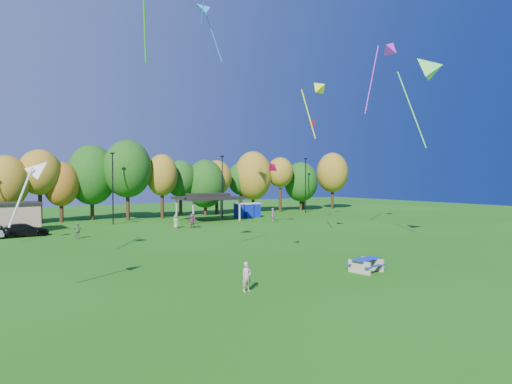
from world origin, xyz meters
TOP-DOWN VIEW (x-y plane):
  - ground at (0.00, 0.00)m, footprint 160.00×160.00m
  - tree_line at (-1.03, 45.51)m, footprint 93.57×10.55m
  - lamp_posts at (2.00, 40.00)m, footprint 64.50×0.25m
  - utility_building at (-10.00, 38.00)m, footprint 6.30×4.30m
  - pavilion at (14.00, 37.00)m, footprint 8.20×6.20m
  - porta_potties at (21.10, 37.93)m, footprint 3.75×1.73m
  - picnic_table at (6.43, 2.12)m, footprint 2.19×1.89m
  - kite_flyer at (-2.57, 2.31)m, footprint 0.58×0.39m
  - car_d at (-9.02, 33.43)m, footprint 4.69×2.07m
  - far_person_0 at (-4.97, 28.69)m, footprint 0.97×0.59m
  - far_person_2 at (8.38, 30.58)m, footprint 1.08×1.68m
  - far_person_4 at (6.71, 31.48)m, footprint 0.78×0.93m
  - far_person_5 at (21.51, 32.29)m, footprint 0.71×0.75m
  - kite_0 at (12.18, 13.13)m, footprint 1.51×3.32m
  - kite_1 at (-11.85, 6.49)m, footprint 2.21×1.23m
  - kite_3 at (21.47, 24.14)m, footprint 1.37×1.45m
  - kite_5 at (16.26, 4.98)m, footprint 3.07×4.68m
  - kite_6 at (23.90, 14.57)m, footprint 5.02×2.15m
  - kite_10 at (8.34, 27.93)m, footprint 3.98×1.99m
  - kite_15 at (4.09, 9.11)m, footprint 1.30×1.18m

SIDE VIEW (x-z plane):
  - ground at x=0.00m, z-range 0.00..0.00m
  - picnic_table at x=6.43m, z-range 0.07..0.94m
  - car_d at x=-9.02m, z-range 0.00..1.34m
  - far_person_0 at x=-4.97m, z-range 0.00..1.55m
  - kite_flyer at x=-2.57m, z-range 0.00..1.58m
  - far_person_4 at x=6.71m, z-range 0.00..1.63m
  - far_person_5 at x=21.51m, z-range 0.00..1.72m
  - far_person_2 at x=8.38m, z-range 0.00..1.73m
  - porta_potties at x=21.10m, z-range 0.01..2.19m
  - utility_building at x=-10.00m, z-range 0.01..3.26m
  - pavilion at x=14.00m, z-range 1.34..5.11m
  - lamp_posts at x=2.00m, z-range 0.36..9.45m
  - tree_line at x=-1.03m, z-range 0.34..11.49m
  - kite_1 at x=-11.85m, z-range 4.69..8.16m
  - kite_15 at x=4.09m, z-range 6.32..7.40m
  - kite_3 at x=21.47m, z-range 12.18..13.36m
  - kite_0 at x=12.18m, z-range 11.36..16.83m
  - kite_5 at x=16.26m, z-range 10.98..18.79m
  - kite_6 at x=23.90m, z-range 15.56..24.06m
  - kite_10 at x=8.34m, z-range 21.42..27.99m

